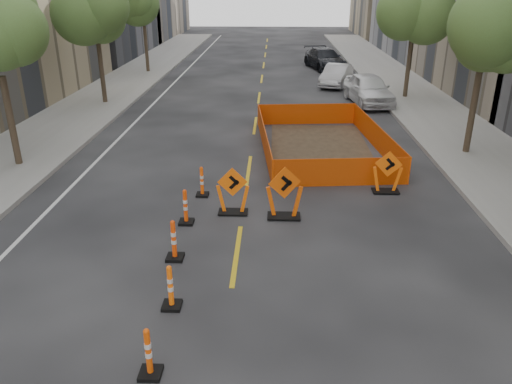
{
  "coord_description": "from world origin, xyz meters",
  "views": [
    {
      "loc": [
        0.88,
        -6.83,
        6.32
      ],
      "look_at": [
        0.43,
        5.41,
        1.1
      ],
      "focal_mm": 35.0,
      "sensor_mm": 36.0,
      "label": 1
    }
  ],
  "objects_px": {
    "chevron_sign_right": "(388,172)",
    "parked_car_near": "(369,89)",
    "channelizer_4": "(174,240)",
    "parked_car_mid": "(336,75)",
    "channelizer_6": "(202,181)",
    "chevron_sign_center": "(284,193)",
    "channelizer_5": "(185,207)",
    "chevron_sign_left": "(233,191)",
    "channelizer_2": "(148,352)",
    "channelizer_3": "(170,287)",
    "parked_car_far": "(325,59)"
  },
  "relations": [
    {
      "from": "channelizer_6",
      "to": "chevron_sign_right",
      "type": "relative_size",
      "value": 0.7
    },
    {
      "from": "channelizer_4",
      "to": "channelizer_5",
      "type": "xyz_separation_m",
      "value": [
        -0.04,
        1.95,
        -0.01
      ]
    },
    {
      "from": "chevron_sign_left",
      "to": "parked_car_far",
      "type": "height_order",
      "value": "parked_car_far"
    },
    {
      "from": "channelizer_5",
      "to": "channelizer_6",
      "type": "relative_size",
      "value": 1.05
    },
    {
      "from": "chevron_sign_center",
      "to": "channelizer_2",
      "type": "bearing_deg",
      "value": -127.18
    },
    {
      "from": "channelizer_5",
      "to": "channelizer_2",
      "type": "bearing_deg",
      "value": -86.59
    },
    {
      "from": "parked_car_mid",
      "to": "channelizer_4",
      "type": "bearing_deg",
      "value": -87.4
    },
    {
      "from": "channelizer_4",
      "to": "channelizer_6",
      "type": "distance_m",
      "value": 3.91
    },
    {
      "from": "chevron_sign_center",
      "to": "chevron_sign_right",
      "type": "distance_m",
      "value": 3.86
    },
    {
      "from": "channelizer_5",
      "to": "channelizer_6",
      "type": "height_order",
      "value": "channelizer_5"
    },
    {
      "from": "channelizer_4",
      "to": "chevron_sign_left",
      "type": "distance_m",
      "value": 2.93
    },
    {
      "from": "chevron_sign_right",
      "to": "parked_car_near",
      "type": "distance_m",
      "value": 12.7
    },
    {
      "from": "channelizer_3",
      "to": "chevron_sign_right",
      "type": "relative_size",
      "value": 0.71
    },
    {
      "from": "channelizer_6",
      "to": "chevron_sign_center",
      "type": "relative_size",
      "value": 0.62
    },
    {
      "from": "channelizer_6",
      "to": "chevron_sign_right",
      "type": "height_order",
      "value": "chevron_sign_right"
    },
    {
      "from": "channelizer_6",
      "to": "parked_car_far",
      "type": "xyz_separation_m",
      "value": [
        6.06,
        24.73,
        0.27
      ]
    },
    {
      "from": "channelizer_5",
      "to": "chevron_sign_right",
      "type": "relative_size",
      "value": 0.73
    },
    {
      "from": "chevron_sign_right",
      "to": "channelizer_6",
      "type": "bearing_deg",
      "value": -165.39
    },
    {
      "from": "chevron_sign_center",
      "to": "chevron_sign_right",
      "type": "bearing_deg",
      "value": 14.6
    },
    {
      "from": "channelizer_4",
      "to": "parked_car_near",
      "type": "relative_size",
      "value": 0.22
    },
    {
      "from": "chevron_sign_left",
      "to": "parked_car_near",
      "type": "height_order",
      "value": "parked_car_near"
    },
    {
      "from": "chevron_sign_left",
      "to": "chevron_sign_center",
      "type": "bearing_deg",
      "value": -12.94
    },
    {
      "from": "parked_car_near",
      "to": "parked_car_mid",
      "type": "height_order",
      "value": "parked_car_near"
    },
    {
      "from": "channelizer_5",
      "to": "parked_car_far",
      "type": "xyz_separation_m",
      "value": [
        6.24,
        26.68,
        0.24
      ]
    },
    {
      "from": "channelizer_3",
      "to": "parked_car_mid",
      "type": "distance_m",
      "value": 24.73
    },
    {
      "from": "channelizer_4",
      "to": "channelizer_6",
      "type": "bearing_deg",
      "value": 87.87
    },
    {
      "from": "channelizer_4",
      "to": "channelizer_5",
      "type": "bearing_deg",
      "value": 91.31
    },
    {
      "from": "chevron_sign_left",
      "to": "parked_car_mid",
      "type": "distance_m",
      "value": 20.04
    },
    {
      "from": "channelizer_5",
      "to": "parked_car_far",
      "type": "relative_size",
      "value": 0.2
    },
    {
      "from": "chevron_sign_center",
      "to": "parked_car_far",
      "type": "xyz_separation_m",
      "value": [
        3.49,
        26.22,
        -0.03
      ]
    },
    {
      "from": "channelizer_4",
      "to": "channelizer_6",
      "type": "relative_size",
      "value": 1.08
    },
    {
      "from": "channelizer_4",
      "to": "chevron_sign_right",
      "type": "xyz_separation_m",
      "value": [
        6.01,
        4.4,
        0.18
      ]
    },
    {
      "from": "channelizer_2",
      "to": "channelizer_5",
      "type": "height_order",
      "value": "channelizer_5"
    },
    {
      "from": "chevron_sign_left",
      "to": "parked_car_far",
      "type": "xyz_separation_m",
      "value": [
        4.98,
        25.98,
        0.04
      ]
    },
    {
      "from": "channelizer_6",
      "to": "chevron_sign_center",
      "type": "height_order",
      "value": "chevron_sign_center"
    },
    {
      "from": "channelizer_3",
      "to": "parked_car_mid",
      "type": "relative_size",
      "value": 0.25
    },
    {
      "from": "channelizer_4",
      "to": "parked_car_far",
      "type": "relative_size",
      "value": 0.2
    },
    {
      "from": "channelizer_5",
      "to": "chevron_sign_right",
      "type": "bearing_deg",
      "value": 21.98
    },
    {
      "from": "chevron_sign_left",
      "to": "channelizer_3",
      "type": "bearing_deg",
      "value": -105.11
    },
    {
      "from": "channelizer_4",
      "to": "parked_car_mid",
      "type": "height_order",
      "value": "parked_car_mid"
    },
    {
      "from": "chevron_sign_left",
      "to": "channelizer_6",
      "type": "bearing_deg",
      "value": 126.91
    },
    {
      "from": "channelizer_5",
      "to": "parked_car_far",
      "type": "distance_m",
      "value": 27.4
    },
    {
      "from": "channelizer_3",
      "to": "chevron_sign_left",
      "type": "distance_m",
      "value": 4.7
    },
    {
      "from": "channelizer_4",
      "to": "chevron_sign_center",
      "type": "xyz_separation_m",
      "value": [
        2.71,
        2.41,
        0.26
      ]
    },
    {
      "from": "chevron_sign_left",
      "to": "channelizer_4",
      "type": "bearing_deg",
      "value": -118.52
    },
    {
      "from": "parked_car_near",
      "to": "channelizer_5",
      "type": "bearing_deg",
      "value": -124.2
    },
    {
      "from": "parked_car_mid",
      "to": "channelizer_6",
      "type": "bearing_deg",
      "value": -90.23
    },
    {
      "from": "channelizer_3",
      "to": "parked_car_far",
      "type": "bearing_deg",
      "value": 79.08
    },
    {
      "from": "channelizer_2",
      "to": "chevron_sign_center",
      "type": "relative_size",
      "value": 0.62
    },
    {
      "from": "channelizer_5",
      "to": "channelizer_3",
      "type": "bearing_deg",
      "value": -84.97
    }
  ]
}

